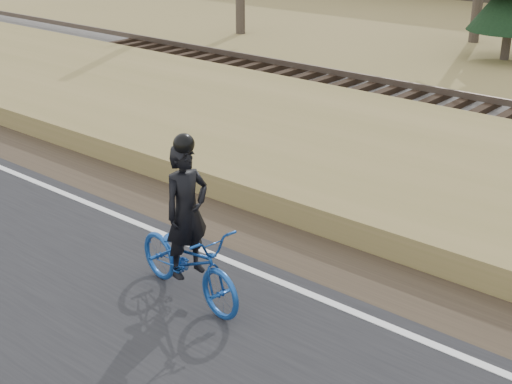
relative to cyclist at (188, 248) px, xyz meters
The scene contains 1 object.
cyclist is the anchor object (origin of this frame).
Camera 1 is at (1.06, -6.42, 4.88)m, focal length 50.00 mm.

